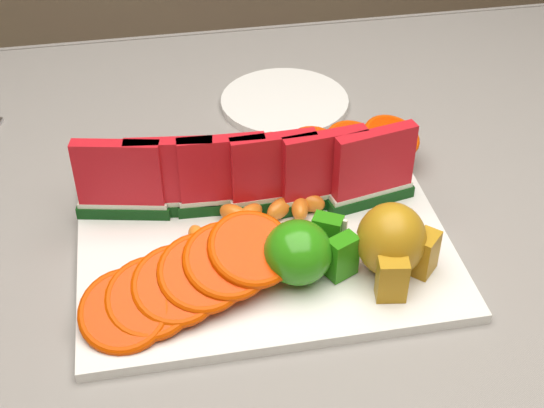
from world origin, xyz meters
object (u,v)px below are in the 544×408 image
apple_cluster (304,251)px  pear_cluster (393,243)px  platter (264,244)px  side_plate (285,102)px

apple_cluster → pear_cluster: pear_cluster is taller
apple_cluster → pear_cluster: (0.09, -0.01, 0.01)m
platter → pear_cluster: bearing=-30.4°
platter → apple_cluster: apple_cluster is taller
apple_cluster → pear_cluster: 0.09m
side_plate → apple_cluster: bearing=-98.2°
apple_cluster → side_plate: bearing=81.8°
platter → side_plate: platter is taller
platter → apple_cluster: bearing=-62.9°
pear_cluster → side_plate: pear_cluster is taller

